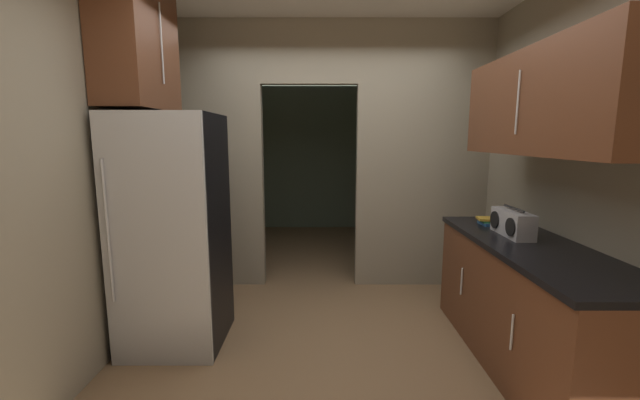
{
  "coord_description": "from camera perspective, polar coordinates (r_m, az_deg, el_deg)",
  "views": [
    {
      "loc": [
        -0.12,
        -2.7,
        1.59
      ],
      "look_at": [
        -0.13,
        0.71,
        1.05
      ],
      "focal_mm": 22.02,
      "sensor_mm": 36.0,
      "label": 1
    }
  ],
  "objects": [
    {
      "name": "adjoining_room_shell",
      "position": [
        6.08,
        1.21,
        7.06
      ],
      "size": [
        3.29,
        2.84,
        2.77
      ],
      "color": "slate",
      "rests_on": "ground"
    },
    {
      "name": "kitchen_flank_left",
      "position": [
        2.69,
        -35.66,
        2.88
      ],
      "size": [
        0.1,
        3.97,
        2.77
      ],
      "primitive_type": "cube",
      "color": "gray",
      "rests_on": "ground"
    },
    {
      "name": "boombox",
      "position": [
        3.21,
        26.19,
        -3.03
      ],
      "size": [
        0.16,
        0.42,
        0.21
      ],
      "color": "#B2B2B7",
      "rests_on": "lower_cabinet_run"
    },
    {
      "name": "book_stack",
      "position": [
        3.52,
        23.07,
        -2.85
      ],
      "size": [
        0.14,
        0.16,
        0.06
      ],
      "color": "#2D609E",
      "rests_on": "lower_cabinet_run"
    },
    {
      "name": "ground",
      "position": [
        3.13,
        2.46,
        -21.52
      ],
      "size": [
        20.0,
        20.0,
        0.0
      ],
      "primitive_type": "plane",
      "color": "brown"
    },
    {
      "name": "upper_cabinet_counterside",
      "position": [
        2.95,
        30.05,
        12.17
      ],
      "size": [
        0.36,
        1.7,
        0.67
      ],
      "color": "brown"
    },
    {
      "name": "kitchen_partition",
      "position": [
        4.17,
        2.73,
        7.47
      ],
      "size": [
        3.29,
        0.12,
        2.77
      ],
      "color": "gray",
      "rests_on": "ground"
    },
    {
      "name": "upper_cabinet_fridgeside",
      "position": [
        3.36,
        -25.05,
        19.88
      ],
      "size": [
        0.36,
        0.79,
        0.95
      ],
      "color": "brown"
    },
    {
      "name": "lower_cabinet_run",
      "position": [
        3.16,
        28.03,
        -13.42
      ],
      "size": [
        0.65,
        1.89,
        0.88
      ],
      "color": "brown",
      "rests_on": "ground"
    },
    {
      "name": "refrigerator",
      "position": [
        3.19,
        -20.48,
        -4.37
      ],
      "size": [
        0.71,
        0.73,
        1.77
      ],
      "color": "black",
      "rests_on": "ground"
    }
  ]
}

